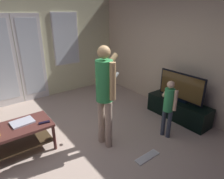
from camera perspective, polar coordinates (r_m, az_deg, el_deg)
name	(u,v)px	position (r m, az deg, el deg)	size (l,w,h in m)	color
ground_plane	(76,153)	(3.38, -10.51, -17.89)	(5.25, 5.30, 0.02)	#B69E90
wall_back_with_doors	(23,50)	(5.20, -24.74, 10.60)	(5.25, 0.09, 2.67)	beige
wall_right_plain	(182,53)	(4.45, 19.88, 9.97)	(0.06, 5.30, 2.64)	beige
coffee_table	(19,134)	(3.46, -25.84, -11.63)	(1.01, 0.58, 0.48)	#502723
tv_stand	(178,109)	(4.39, 18.88, -5.55)	(0.42, 1.35, 0.41)	black
flat_screen_tv	(181,87)	(4.19, 19.65, 0.67)	(0.08, 1.01, 0.59)	black
person_adult	(105,89)	(3.02, -2.04, 0.12)	(0.61, 0.52, 1.69)	tan
person_child	(169,104)	(3.52, 16.38, -4.14)	(0.46, 0.34, 1.07)	#363E4E
loose_keyboard	(147,157)	(3.27, 10.35, -18.97)	(0.44, 0.14, 0.02)	white
laptop_closed	(22,122)	(3.45, -24.93, -8.73)	(0.34, 0.26, 0.03)	#B1B1C0
tv_remote_black	(44,122)	(3.31, -19.32, -9.17)	(0.17, 0.05, 0.02)	black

